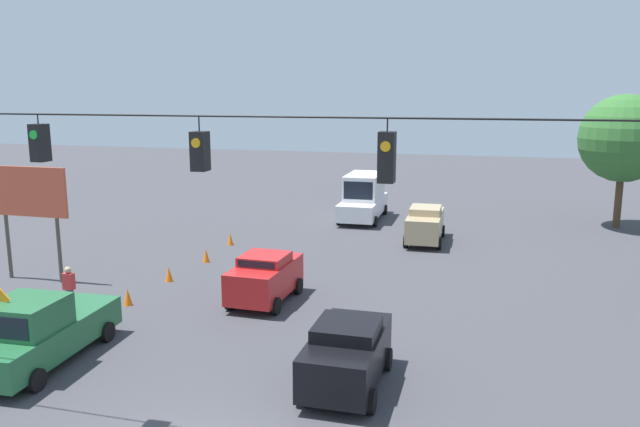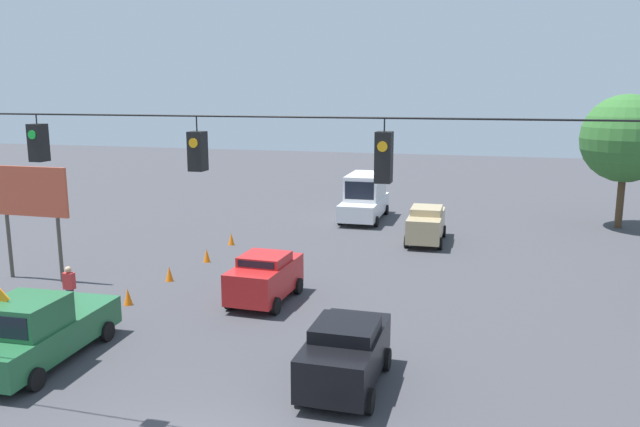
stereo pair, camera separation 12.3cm
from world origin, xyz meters
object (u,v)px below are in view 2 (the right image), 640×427
sedan_black_crossing_near (345,353)px  roadside_billboard (30,199)px  overhead_signal_span (204,232)px  traffic_cone_nearest (68,331)px  traffic_cone_fifth (231,239)px  tree_horizon_left (626,139)px  traffic_cone_fourth (207,255)px  pedestrian (70,288)px  traffic_cone_third (169,274)px  pickup_truck_green_parked_shoulder (39,331)px  traffic_cone_second (128,297)px  sedan_red_withflow_mid (265,277)px  sedan_tan_oncoming_deep (426,224)px  box_truck_white_withflow_deep (365,197)px

sedan_black_crossing_near → roadside_billboard: bearing=-22.1°
overhead_signal_span → roadside_billboard: size_ratio=4.39×
overhead_signal_span → traffic_cone_nearest: bearing=-30.5°
traffic_cone_fifth → tree_horizon_left: 23.32m
traffic_cone_fourth → tree_horizon_left: bearing=-146.3°
traffic_cone_nearest → traffic_cone_fifth: same height
roadside_billboard → pedestrian: roadside_billboard is taller
traffic_cone_third → traffic_cone_fourth: 3.21m
pickup_truck_green_parked_shoulder → traffic_cone_second: bearing=-86.1°
sedan_red_withflow_mid → sedan_tan_oncoming_deep: (-4.93, -11.36, 0.03)m
roadside_billboard → tree_horizon_left: (-26.03, -17.99, 1.76)m
traffic_cone_nearest → traffic_cone_third: (0.02, -6.69, 0.00)m
pickup_truck_green_parked_shoulder → pedestrian: bearing=-63.1°
box_truck_white_withflow_deep → sedan_black_crossing_near: bearing=100.1°
box_truck_white_withflow_deep → traffic_cone_fifth: box_truck_white_withflow_deep is taller
pickup_truck_green_parked_shoulder → traffic_cone_fifth: bearing=-88.6°
traffic_cone_fifth → sedan_black_crossing_near: bearing=124.0°
sedan_red_withflow_mid → sedan_tan_oncoming_deep: bearing=-113.5°
sedan_red_withflow_mid → pedestrian: sedan_red_withflow_mid is taller
sedan_red_withflow_mid → traffic_cone_fifth: 9.38m
sedan_black_crossing_near → roadside_billboard: size_ratio=0.82×
box_truck_white_withflow_deep → traffic_cone_second: bearing=73.6°
sedan_tan_oncoming_deep → traffic_cone_third: 14.01m
traffic_cone_fourth → traffic_cone_second: bearing=88.0°
traffic_cone_second → tree_horizon_left: bearing=-135.8°
overhead_signal_span → traffic_cone_nearest: overhead_signal_span is taller
sedan_red_withflow_mid → traffic_cone_second: sedan_red_withflow_mid is taller
traffic_cone_nearest → pickup_truck_green_parked_shoulder: bearing=101.1°
traffic_cone_fourth → tree_horizon_left: 24.80m
pickup_truck_green_parked_shoulder → traffic_cone_fifth: (0.37, -14.98, -0.66)m
sedan_tan_oncoming_deep → pickup_truck_green_parked_shoulder: bearing=62.8°
sedan_black_crossing_near → tree_horizon_left: size_ratio=0.51×
overhead_signal_span → sedan_tan_oncoming_deep: overhead_signal_span is taller
traffic_cone_nearest → traffic_cone_fourth: 9.89m
traffic_cone_third → roadside_billboard: roadside_billboard is taller
tree_horizon_left → box_truck_white_withflow_deep: bearing=5.8°
sedan_tan_oncoming_deep → traffic_cone_nearest: (9.77, 16.69, -0.68)m
tree_horizon_left → overhead_signal_span: bearing=64.0°
box_truck_white_withflow_deep → pedestrian: (7.19, 19.29, -0.59)m
overhead_signal_span → pedestrian: overhead_signal_span is taller
pedestrian → tree_horizon_left: bearing=-136.9°
sedan_tan_oncoming_deep → roadside_billboard: roadside_billboard is taller
sedan_tan_oncoming_deep → traffic_cone_fifth: sedan_tan_oncoming_deep is taller
sedan_red_withflow_mid → traffic_cone_third: 5.08m
pickup_truck_green_parked_shoulder → tree_horizon_left: bearing=-128.7°
sedan_tan_oncoming_deep → traffic_cone_fourth: size_ratio=7.11×
pickup_truck_green_parked_shoulder → traffic_cone_second: pickup_truck_green_parked_shoulder is taller
pickup_truck_green_parked_shoulder → traffic_cone_nearest: pickup_truck_green_parked_shoulder is taller
box_truck_white_withflow_deep → traffic_cone_fifth: size_ratio=9.42×
traffic_cone_fifth → pedestrian: bearing=80.6°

